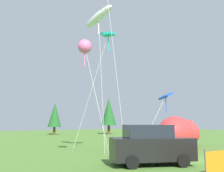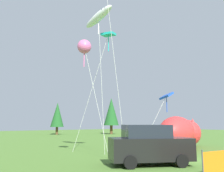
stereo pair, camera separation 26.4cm
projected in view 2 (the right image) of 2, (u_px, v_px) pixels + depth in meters
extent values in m
plane|color=#4C752D|center=(191.00, 162.00, 13.27)|extent=(120.00, 120.00, 0.00)
cube|color=black|center=(150.00, 149.00, 12.24)|extent=(4.32, 3.43, 1.06)
cube|color=#1E232D|center=(146.00, 131.00, 12.33)|extent=(2.69, 2.47, 0.64)
cylinder|color=black|center=(167.00, 156.00, 13.23)|extent=(0.65, 0.50, 0.60)
cylinder|color=black|center=(182.00, 161.00, 11.51)|extent=(0.65, 0.50, 0.60)
cylinder|color=black|center=(122.00, 157.00, 12.83)|extent=(0.65, 0.50, 0.60)
cylinder|color=black|center=(130.00, 162.00, 11.11)|extent=(0.65, 0.50, 0.60)
ellipsoid|color=red|center=(177.00, 132.00, 19.87)|extent=(5.07, 3.93, 2.56)
ellipsoid|color=yellow|center=(177.00, 140.00, 19.78)|extent=(3.34, 2.78, 1.15)
sphere|color=red|center=(188.00, 133.00, 22.34)|extent=(2.31, 2.31, 2.31)
cone|color=red|center=(182.00, 122.00, 22.93)|extent=(0.65, 0.65, 0.69)
cone|color=red|center=(193.00, 122.00, 22.02)|extent=(0.65, 0.65, 0.69)
cylinder|color=#4C4C51|center=(203.00, 164.00, 9.13)|extent=(0.05, 0.05, 1.06)
cylinder|color=silver|center=(96.00, 100.00, 14.99)|extent=(1.12, 1.23, 6.79)
sphere|color=pink|center=(84.00, 47.00, 15.63)|extent=(0.88, 0.88, 0.88)
cylinder|color=pink|center=(84.00, 57.00, 15.53)|extent=(0.06, 0.06, 1.20)
cylinder|color=silver|center=(115.00, 63.00, 16.00)|extent=(1.00, 0.95, 11.71)
cylinder|color=silver|center=(91.00, 92.00, 18.08)|extent=(1.73, 1.99, 8.54)
cube|color=#19B2B2|center=(108.00, 34.00, 18.44)|extent=(1.24, 1.23, 0.30)
cylinder|color=#19B2B2|center=(108.00, 43.00, 18.34)|extent=(0.06, 0.06, 1.20)
cylinder|color=silver|center=(154.00, 122.00, 19.05)|extent=(2.60, 0.51, 4.20)
cube|color=blue|center=(166.00, 96.00, 19.94)|extent=(0.94, 1.04, 0.69)
cylinder|color=blue|center=(167.00, 105.00, 19.83)|extent=(0.06, 0.06, 1.20)
cylinder|color=silver|center=(102.00, 82.00, 16.98)|extent=(0.21, 0.62, 9.57)
ellipsoid|color=white|center=(99.00, 17.00, 17.85)|extent=(0.91, 2.92, 1.36)
cylinder|color=white|center=(98.00, 26.00, 17.75)|extent=(0.06, 0.06, 1.20)
cylinder|color=brown|center=(111.00, 130.00, 46.26)|extent=(0.51, 0.51, 1.59)
cone|color=#1E5623|center=(111.00, 112.00, 46.75)|extent=(2.80, 2.80, 5.10)
cylinder|color=brown|center=(57.00, 131.00, 44.03)|extent=(0.43, 0.43, 1.34)
cone|color=#1E5623|center=(57.00, 115.00, 44.44)|extent=(2.36, 2.36, 4.29)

